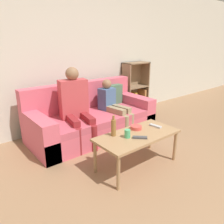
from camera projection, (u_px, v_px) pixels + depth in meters
ground_plane at (220, 203)px, 2.16m from camera, size 22.00×22.00×0.00m
wall_back at (73, 54)px, 3.82m from camera, size 12.00×0.06×2.60m
couch at (92, 119)px, 3.66m from camera, size 2.06×0.93×0.85m
bookshelf at (134, 94)px, 4.81m from camera, size 0.59×0.28×1.09m
coffee_table at (137, 137)px, 2.68m from camera, size 1.06×0.51×0.44m
person_adult at (75, 102)px, 3.27m from camera, size 0.48×0.69×1.16m
person_child at (113, 104)px, 3.68m from camera, size 0.33×0.66×0.91m
cup_near at (127, 134)px, 2.56m from camera, size 0.07×0.07×0.10m
tv_remote_0 at (155, 126)px, 2.89m from camera, size 0.07×0.17×0.02m
tv_remote_1 at (140, 137)px, 2.55m from camera, size 0.16×0.15×0.02m
snack_bowl at (136, 127)px, 2.81m from camera, size 0.14×0.14×0.05m
bottle at (114, 127)px, 2.60m from camera, size 0.06×0.06×0.26m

